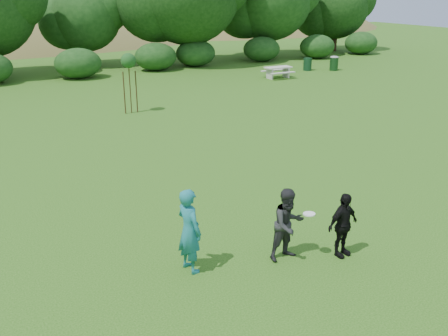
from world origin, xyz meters
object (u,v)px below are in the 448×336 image
at_px(player_teal, 189,231).
at_px(player_grey, 288,224).
at_px(sapling, 128,62).
at_px(trash_can_near, 307,64).
at_px(trash_can_lidded, 334,63).
at_px(player_black, 343,225).
at_px(picnic_table, 278,70).

relative_size(player_teal, player_grey, 1.13).
height_order(player_grey, sapling, sapling).
xyz_separation_m(trash_can_near, trash_can_lidded, (1.71, -0.89, 0.09)).
distance_m(player_teal, sapling, 14.80).
bearing_deg(trash_can_lidded, player_black, -129.10).
xyz_separation_m(picnic_table, trash_can_lidded, (5.45, 0.88, 0.02)).
distance_m(sapling, picnic_table, 12.80).
height_order(player_black, picnic_table, player_black).
bearing_deg(trash_can_lidded, player_teal, -135.48).
height_order(player_black, trash_can_lidded, player_black).
bearing_deg(player_black, sapling, 81.50).
distance_m(player_teal, trash_can_lidded, 28.67).
distance_m(trash_can_near, sapling, 16.91).
height_order(player_grey, trash_can_near, player_grey).
bearing_deg(trash_can_near, picnic_table, -154.66).
relative_size(player_black, trash_can_lidded, 1.43).
distance_m(player_teal, player_grey, 2.20).
distance_m(trash_can_near, trash_can_lidded, 1.93).
xyz_separation_m(sapling, trash_can_lidded, (17.13, 5.75, -1.88)).
bearing_deg(player_grey, player_black, -25.47).
height_order(player_teal, sapling, sapling).
bearing_deg(trash_can_lidded, player_grey, -131.56).
xyz_separation_m(player_grey, picnic_table, (12.87, 19.77, -0.31)).
height_order(player_grey, picnic_table, player_grey).
xyz_separation_m(player_teal, trash_can_near, (18.73, 20.99, -0.48)).
bearing_deg(player_grey, picnic_table, 53.49).
height_order(trash_can_near, picnic_table, trash_can_near).
xyz_separation_m(trash_can_near, picnic_table, (-3.74, -1.77, 0.07)).
distance_m(player_teal, picnic_table, 24.38).
height_order(player_teal, player_grey, player_teal).
xyz_separation_m(sapling, picnic_table, (11.68, 4.87, -1.90)).
relative_size(player_grey, picnic_table, 0.92).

